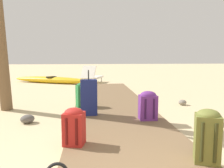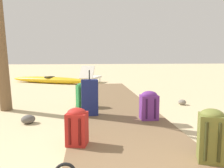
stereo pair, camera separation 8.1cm
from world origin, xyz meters
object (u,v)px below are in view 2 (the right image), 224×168
(backpack_red, at_px, (77,126))
(lounge_chair, at_px, (90,76))
(kayak, at_px, (50,80))
(suitcase_navy, at_px, (90,97))
(backpack_green, at_px, (83,94))
(backpack_olive, at_px, (211,134))
(backpack_purple, at_px, (149,104))

(backpack_red, distance_m, lounge_chair, 7.51)
(kayak, bearing_deg, lounge_chair, -9.31)
(suitcase_navy, bearing_deg, lounge_chair, 88.96)
(backpack_green, distance_m, kayak, 5.70)
(suitcase_navy, xyz_separation_m, backpack_green, (-0.15, 0.78, -0.06))
(backpack_olive, relative_size, backpack_red, 1.20)
(backpack_green, relative_size, lounge_chair, 0.35)
(backpack_purple, bearing_deg, lounge_chair, 98.77)
(backpack_olive, height_order, suitcase_navy, suitcase_navy)
(backpack_olive, xyz_separation_m, suitcase_navy, (-1.32, 2.21, 0.04))
(backpack_purple, relative_size, backpack_red, 1.07)
(lounge_chair, bearing_deg, kayak, 170.69)
(suitcase_navy, distance_m, backpack_purple, 1.18)
(backpack_red, bearing_deg, backpack_olive, -23.25)
(backpack_purple, relative_size, lounge_chair, 0.33)
(suitcase_navy, height_order, kayak, suitcase_navy)
(lounge_chair, height_order, kayak, lounge_chair)
(backpack_olive, xyz_separation_m, lounge_chair, (-1.21, 8.15, -0.07))
(backpack_olive, xyz_separation_m, kayak, (-3.06, 8.45, -0.24))
(backpack_olive, bearing_deg, kayak, 109.92)
(backpack_olive, bearing_deg, suitcase_navy, 120.91)
(backpack_olive, height_order, backpack_purple, backpack_olive)
(backpack_green, distance_m, backpack_purple, 1.74)
(backpack_purple, distance_m, lounge_chair, 6.46)
(suitcase_navy, bearing_deg, backpack_purple, -22.07)
(backpack_red, bearing_deg, kayak, 101.27)
(backpack_purple, xyz_separation_m, kayak, (-2.84, 6.69, -0.21))
(suitcase_navy, relative_size, backpack_red, 1.79)
(suitcase_navy, height_order, backpack_green, suitcase_navy)
(backpack_purple, xyz_separation_m, lounge_chair, (-0.99, 6.39, -0.03))
(backpack_purple, distance_m, backpack_red, 1.70)
(backpack_olive, bearing_deg, backpack_red, 156.75)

